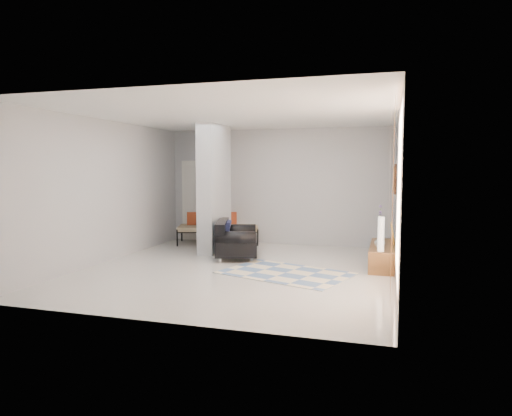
% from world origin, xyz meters
% --- Properties ---
extents(floor, '(6.00, 6.00, 0.00)m').
position_xyz_m(floor, '(0.00, 0.00, 0.00)').
color(floor, beige).
rests_on(floor, ground).
extents(ceiling, '(6.00, 6.00, 0.00)m').
position_xyz_m(ceiling, '(0.00, 0.00, 2.80)').
color(ceiling, white).
rests_on(ceiling, wall_back).
extents(wall_back, '(6.00, 0.00, 6.00)m').
position_xyz_m(wall_back, '(0.00, 3.00, 1.40)').
color(wall_back, '#B2B3B6').
rests_on(wall_back, ground).
extents(wall_front, '(6.00, 0.00, 6.00)m').
position_xyz_m(wall_front, '(0.00, -3.00, 1.40)').
color(wall_front, '#B2B3B6').
rests_on(wall_front, ground).
extents(wall_left, '(0.00, 6.00, 6.00)m').
position_xyz_m(wall_left, '(-2.75, 0.00, 1.40)').
color(wall_left, '#B2B3B6').
rests_on(wall_left, ground).
extents(wall_right, '(0.00, 6.00, 6.00)m').
position_xyz_m(wall_right, '(2.75, 0.00, 1.40)').
color(wall_right, '#B2B3B6').
rests_on(wall_right, ground).
extents(partition_column, '(0.35, 1.20, 2.80)m').
position_xyz_m(partition_column, '(-1.10, 1.60, 1.40)').
color(partition_column, '#A5A9AC').
rests_on(partition_column, floor).
extents(hallway_door, '(0.85, 0.06, 2.04)m').
position_xyz_m(hallway_door, '(-2.10, 2.96, 1.02)').
color(hallway_door, silver).
rests_on(hallway_door, floor).
extents(curtain, '(0.00, 2.55, 2.55)m').
position_xyz_m(curtain, '(2.67, -1.15, 1.45)').
color(curtain, '#FF9943').
rests_on(curtain, wall_right).
extents(wall_art, '(0.04, 0.45, 0.55)m').
position_xyz_m(wall_art, '(2.72, 1.07, 1.65)').
color(wall_art, '#3C1F10').
rests_on(wall_art, wall_right).
extents(media_console, '(0.45, 1.73, 0.80)m').
position_xyz_m(media_console, '(2.52, 1.08, 0.20)').
color(media_console, brown).
rests_on(media_console, floor).
extents(loveseat, '(1.18, 1.58, 0.76)m').
position_xyz_m(loveseat, '(-0.46, 1.10, 0.36)').
color(loveseat, silver).
rests_on(loveseat, floor).
extents(daybed, '(2.10, 1.38, 0.77)m').
position_xyz_m(daybed, '(-1.43, 2.61, 0.41)').
color(daybed, black).
rests_on(daybed, floor).
extents(area_rug, '(2.50, 2.05, 0.01)m').
position_xyz_m(area_rug, '(0.90, -0.07, 0.01)').
color(area_rug, beige).
rests_on(area_rug, floor).
extents(cylinder_lamp, '(0.11, 0.11, 0.60)m').
position_xyz_m(cylinder_lamp, '(2.50, 0.38, 0.70)').
color(cylinder_lamp, white).
rests_on(cylinder_lamp, media_console).
extents(bronze_figurine, '(0.13, 0.13, 0.24)m').
position_xyz_m(bronze_figurine, '(2.47, 1.63, 0.52)').
color(bronze_figurine, '#342517').
rests_on(bronze_figurine, media_console).
extents(vase, '(0.20, 0.20, 0.20)m').
position_xyz_m(vase, '(2.47, 0.84, 0.50)').
color(vase, silver).
rests_on(vase, media_console).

